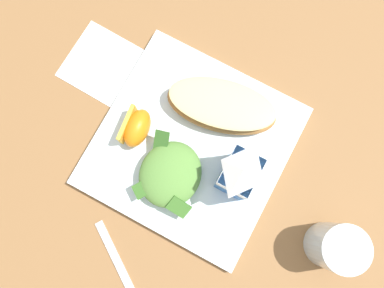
{
  "coord_description": "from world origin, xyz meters",
  "views": [
    {
      "loc": [
        0.09,
        0.05,
        0.61
      ],
      "look_at": [
        0.0,
        0.0,
        0.03
      ],
      "focal_mm": 36.84,
      "sensor_mm": 36.0,
      "label": 1
    }
  ],
  "objects_px": {
    "milk_carton": "(240,173)",
    "paper_napkin": "(102,63)",
    "white_plate": "(192,146)",
    "cheesy_pizza_bread": "(222,106)",
    "drinking_clear_cup": "(336,247)",
    "orange_wedge_front": "(136,128)",
    "green_salad_pile": "(170,174)",
    "metal_fork": "(128,288)"
  },
  "relations": [
    {
      "from": "metal_fork",
      "to": "drinking_clear_cup",
      "type": "bearing_deg",
      "value": 129.98
    },
    {
      "from": "orange_wedge_front",
      "to": "drinking_clear_cup",
      "type": "xyz_separation_m",
      "value": [
        0.02,
        0.33,
        0.01
      ]
    },
    {
      "from": "orange_wedge_front",
      "to": "paper_napkin",
      "type": "height_order",
      "value": "orange_wedge_front"
    },
    {
      "from": "white_plate",
      "to": "paper_napkin",
      "type": "bearing_deg",
      "value": -104.78
    },
    {
      "from": "milk_carton",
      "to": "paper_napkin",
      "type": "xyz_separation_m",
      "value": [
        -0.06,
        -0.28,
        -0.07
      ]
    },
    {
      "from": "cheesy_pizza_bread",
      "to": "drinking_clear_cup",
      "type": "bearing_deg",
      "value": 65.39
    },
    {
      "from": "white_plate",
      "to": "cheesy_pizza_bread",
      "type": "bearing_deg",
      "value": 169.97
    },
    {
      "from": "orange_wedge_front",
      "to": "paper_napkin",
      "type": "xyz_separation_m",
      "value": [
        -0.07,
        -0.11,
        -0.03
      ]
    },
    {
      "from": "paper_napkin",
      "to": "white_plate",
      "type": "bearing_deg",
      "value": 75.22
    },
    {
      "from": "white_plate",
      "to": "drinking_clear_cup",
      "type": "bearing_deg",
      "value": 81.63
    },
    {
      "from": "white_plate",
      "to": "cheesy_pizza_bread",
      "type": "distance_m",
      "value": 0.08
    },
    {
      "from": "white_plate",
      "to": "drinking_clear_cup",
      "type": "distance_m",
      "value": 0.25
    },
    {
      "from": "paper_napkin",
      "to": "metal_fork",
      "type": "relative_size",
      "value": 0.66
    },
    {
      "from": "green_salad_pile",
      "to": "milk_carton",
      "type": "xyz_separation_m",
      "value": [
        -0.04,
        0.09,
        0.04
      ]
    },
    {
      "from": "white_plate",
      "to": "milk_carton",
      "type": "bearing_deg",
      "value": 81.0
    },
    {
      "from": "white_plate",
      "to": "milk_carton",
      "type": "height_order",
      "value": "milk_carton"
    },
    {
      "from": "white_plate",
      "to": "cheesy_pizza_bread",
      "type": "relative_size",
      "value": 1.52
    },
    {
      "from": "paper_napkin",
      "to": "green_salad_pile",
      "type": "bearing_deg",
      "value": 60.26
    },
    {
      "from": "milk_carton",
      "to": "paper_napkin",
      "type": "height_order",
      "value": "milk_carton"
    },
    {
      "from": "milk_carton",
      "to": "drinking_clear_cup",
      "type": "height_order",
      "value": "milk_carton"
    },
    {
      "from": "paper_napkin",
      "to": "drinking_clear_cup",
      "type": "height_order",
      "value": "drinking_clear_cup"
    },
    {
      "from": "orange_wedge_front",
      "to": "drinking_clear_cup",
      "type": "distance_m",
      "value": 0.33
    },
    {
      "from": "milk_carton",
      "to": "metal_fork",
      "type": "bearing_deg",
      "value": -16.34
    },
    {
      "from": "paper_napkin",
      "to": "metal_fork",
      "type": "height_order",
      "value": "metal_fork"
    },
    {
      "from": "orange_wedge_front",
      "to": "metal_fork",
      "type": "relative_size",
      "value": 0.38
    },
    {
      "from": "paper_napkin",
      "to": "drinking_clear_cup",
      "type": "distance_m",
      "value": 0.45
    },
    {
      "from": "milk_carton",
      "to": "orange_wedge_front",
      "type": "bearing_deg",
      "value": -87.77
    },
    {
      "from": "cheesy_pizza_bread",
      "to": "drinking_clear_cup",
      "type": "height_order",
      "value": "drinking_clear_cup"
    },
    {
      "from": "white_plate",
      "to": "orange_wedge_front",
      "type": "xyz_separation_m",
      "value": [
        0.02,
        -0.08,
        0.03
      ]
    },
    {
      "from": "milk_carton",
      "to": "white_plate",
      "type": "bearing_deg",
      "value": -99.0
    },
    {
      "from": "cheesy_pizza_bread",
      "to": "orange_wedge_front",
      "type": "relative_size",
      "value": 2.88
    },
    {
      "from": "milk_carton",
      "to": "metal_fork",
      "type": "distance_m",
      "value": 0.24
    },
    {
      "from": "milk_carton",
      "to": "orange_wedge_front",
      "type": "height_order",
      "value": "milk_carton"
    },
    {
      "from": "white_plate",
      "to": "paper_napkin",
      "type": "relative_size",
      "value": 2.55
    },
    {
      "from": "paper_napkin",
      "to": "drinking_clear_cup",
      "type": "relative_size",
      "value": 1.28
    },
    {
      "from": "white_plate",
      "to": "metal_fork",
      "type": "height_order",
      "value": "white_plate"
    },
    {
      "from": "green_salad_pile",
      "to": "paper_napkin",
      "type": "xyz_separation_m",
      "value": [
        -0.11,
        -0.19,
        -0.03
      ]
    },
    {
      "from": "cheesy_pizza_bread",
      "to": "metal_fork",
      "type": "relative_size",
      "value": 1.11
    },
    {
      "from": "white_plate",
      "to": "milk_carton",
      "type": "xyz_separation_m",
      "value": [
        0.01,
        0.08,
        0.07
      ]
    },
    {
      "from": "orange_wedge_front",
      "to": "paper_napkin",
      "type": "distance_m",
      "value": 0.14
    },
    {
      "from": "orange_wedge_front",
      "to": "white_plate",
      "type": "bearing_deg",
      "value": 102.76
    },
    {
      "from": "metal_fork",
      "to": "drinking_clear_cup",
      "type": "relative_size",
      "value": 1.93
    }
  ]
}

